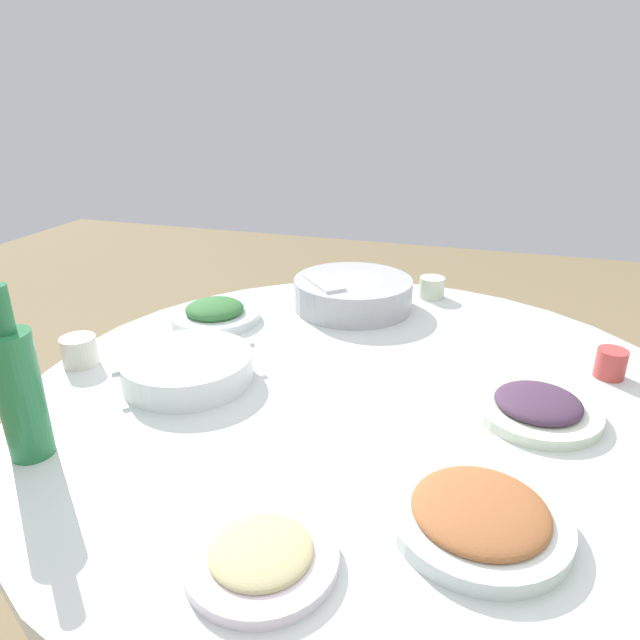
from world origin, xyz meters
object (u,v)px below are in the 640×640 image
(dish_eggplant, at_px, (537,407))
(round_dining_table, at_px, (364,425))
(rice_bowl, at_px, (353,293))
(dish_noodles, at_px, (261,555))
(dish_tofu_braise, at_px, (479,515))
(tea_cup_far, at_px, (432,287))
(tea_cup_near, at_px, (79,351))
(green_bottle, at_px, (19,390))
(soup_bowl, at_px, (188,368))
(tea_cup_side, at_px, (611,364))
(dish_greens, at_px, (215,313))

(dish_eggplant, bearing_deg, round_dining_table, 0.31)
(rice_bowl, relative_size, dish_noodles, 1.61)
(dish_tofu_braise, xyz_separation_m, tea_cup_far, (0.17, -0.90, 0.01))
(dish_eggplant, bearing_deg, tea_cup_near, 4.47)
(green_bottle, bearing_deg, rice_bowl, -113.27)
(soup_bowl, distance_m, tea_cup_far, 0.77)
(dish_noodles, bearing_deg, green_bottle, -13.19)
(round_dining_table, distance_m, dish_noodles, 0.48)
(green_bottle, xyz_separation_m, tea_cup_side, (-0.95, -0.57, -0.09))
(round_dining_table, relative_size, tea_cup_side, 22.17)
(dish_tofu_braise, relative_size, tea_cup_near, 3.32)
(soup_bowl, distance_m, tea_cup_near, 0.26)
(rice_bowl, distance_m, tea_cup_side, 0.65)
(round_dining_table, relative_size, tea_cup_near, 18.23)
(dish_noodles, distance_m, tea_cup_far, 1.05)
(green_bottle, bearing_deg, dish_greens, -92.72)
(round_dining_table, xyz_separation_m, tea_cup_far, (-0.06, -0.58, 0.11))
(dish_greens, distance_m, tea_cup_far, 0.61)
(dish_tofu_braise, xyz_separation_m, green_bottle, (0.71, 0.04, 0.10))
(dish_noodles, xyz_separation_m, dish_greens, (0.42, -0.70, 0.01))
(green_bottle, bearing_deg, dish_tofu_braise, -176.65)
(soup_bowl, bearing_deg, tea_cup_far, -122.93)
(round_dining_table, distance_m, dish_tofu_braise, 0.41)
(rice_bowl, bearing_deg, tea_cup_far, -143.25)
(tea_cup_far, relative_size, tea_cup_side, 1.16)
(round_dining_table, distance_m, tea_cup_side, 0.52)
(dish_noodles, distance_m, tea_cup_near, 0.71)
(dish_noodles, relative_size, tea_cup_near, 2.67)
(tea_cup_far, bearing_deg, round_dining_table, 84.03)
(soup_bowl, height_order, tea_cup_near, tea_cup_near)
(dish_eggplant, relative_size, tea_cup_side, 3.68)
(soup_bowl, height_order, dish_eggplant, soup_bowl)
(dish_eggplant, relative_size, green_bottle, 0.77)
(round_dining_table, relative_size, rice_bowl, 4.25)
(green_bottle, distance_m, tea_cup_near, 0.34)
(round_dining_table, distance_m, tea_cup_far, 0.59)
(round_dining_table, height_order, tea_cup_far, tea_cup_far)
(rice_bowl, bearing_deg, soup_bowl, 66.00)
(round_dining_table, xyz_separation_m, dish_noodles, (0.03, 0.47, 0.09))
(dish_greens, bearing_deg, soup_bowl, 106.89)
(soup_bowl, distance_m, tea_cup_side, 0.87)
(dish_eggplant, height_order, tea_cup_near, tea_cup_near)
(dish_eggplant, height_order, tea_cup_side, tea_cup_side)
(green_bottle, height_order, tea_cup_side, green_bottle)
(dish_noodles, height_order, tea_cup_side, tea_cup_side)
(rice_bowl, distance_m, tea_cup_near, 0.69)
(round_dining_table, relative_size, green_bottle, 4.63)
(rice_bowl, height_order, dish_greens, rice_bowl)
(tea_cup_side, bearing_deg, dish_greens, -2.00)
(dish_noodles, height_order, dish_eggplant, dish_eggplant)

